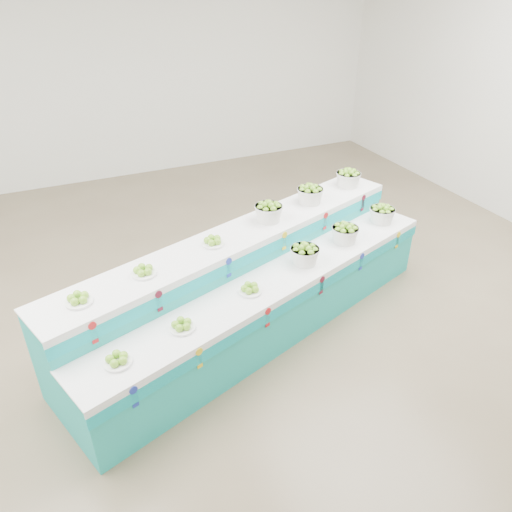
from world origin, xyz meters
name	(u,v)px	position (x,y,z in m)	size (l,w,h in m)	color
ground	(222,331)	(0.00, 0.00, 0.00)	(10.00, 10.00, 0.00)	brown
back_wall	(110,62)	(0.00, 5.00, 2.00)	(10.00, 10.00, 0.00)	silver
display_stand	(256,285)	(0.40, -0.02, 0.51)	(4.40, 1.13, 1.02)	#1DADA6
plate_lower_left	(117,359)	(-1.18, -0.84, 0.77)	(0.23, 0.23, 0.09)	white
plate_lower_mid	(182,324)	(-0.59, -0.64, 0.77)	(0.23, 0.23, 0.09)	white
plate_lower_right	(250,288)	(0.17, -0.39, 0.77)	(0.23, 0.23, 0.09)	white
basket_lower_left	(305,254)	(0.90, -0.14, 0.83)	(0.30, 0.30, 0.22)	silver
basket_lower_mid	(345,233)	(1.54, 0.08, 0.83)	(0.30, 0.30, 0.22)	silver
basket_lower_right	(382,214)	(2.22, 0.31, 0.83)	(0.30, 0.30, 0.22)	silver
plate_upper_left	(78,298)	(-1.36, -0.33, 1.07)	(0.23, 0.23, 0.09)	white
plate_upper_mid	(143,270)	(-0.77, -0.13, 1.07)	(0.23, 0.23, 0.09)	white
plate_upper_right	(213,241)	(-0.01, 0.13, 1.07)	(0.23, 0.23, 0.09)	white
basket_upper_left	(269,211)	(0.73, 0.38, 1.13)	(0.30, 0.30, 0.22)	silver
basket_upper_mid	(310,194)	(1.37, 0.60, 1.13)	(0.30, 0.30, 0.22)	silver
basket_upper_right	(348,178)	(2.05, 0.83, 1.13)	(0.30, 0.30, 0.22)	silver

